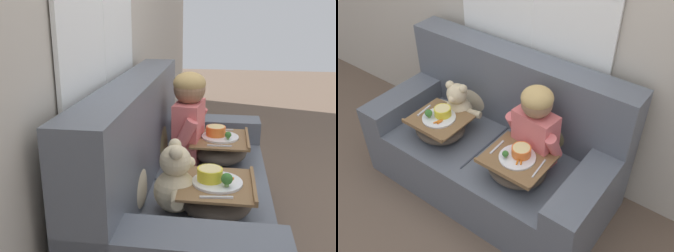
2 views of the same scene
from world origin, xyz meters
The scene contains 9 objects.
ground_plane centered at (0.00, 0.00, 0.00)m, with size 14.00×14.00×0.00m, color brown.
wall_back_with_window centered at (0.00, 0.51, 1.31)m, with size 8.00×0.08×2.60m.
couch centered at (0.00, 0.08, 0.35)m, with size 1.77×0.86×1.00m.
throw_pillow_behind_child centered at (0.33, 0.25, 0.59)m, with size 0.34×0.17×0.36m.
throw_pillow_behind_teddy centered at (-0.33, 0.25, 0.59)m, with size 0.32×0.15×0.33m.
child_figure centered at (0.33, 0.05, 0.74)m, with size 0.41×0.21×0.56m.
teddy_bear centered at (-0.33, 0.04, 0.58)m, with size 0.37×0.26×0.35m.
lap_tray_child centered at (0.33, -0.15, 0.52)m, with size 0.41×0.35×0.23m.
lap_tray_teddy centered at (-0.33, -0.15, 0.52)m, with size 0.38×0.35×0.23m.
Camera 1 is at (-2.01, -0.16, 1.37)m, focal length 42.00 mm.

